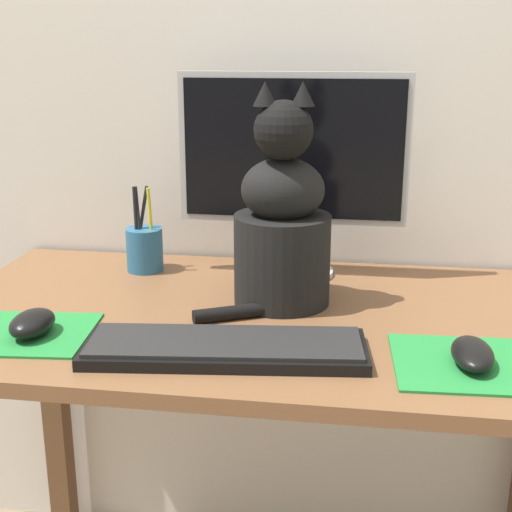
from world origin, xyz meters
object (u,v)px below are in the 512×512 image
Objects in this scene: monitor at (293,165)px; cat at (282,225)px; computer_mouse_left at (32,323)px; computer_mouse_right at (472,354)px; keyboard at (225,348)px; pen_cup at (145,248)px.

cat is (-0.00, -0.17, -0.08)m from monitor.
monitor is at bearing 83.01° from cat.
computer_mouse_right is at bearing -0.53° from computer_mouse_left.
cat is at bearing 70.09° from keyboard.
monitor is 1.15× the size of cat.
computer_mouse_left is 0.56× the size of pen_cup.
pen_cup is at bearing 78.70° from computer_mouse_left.
cat is 2.22× the size of pen_cup.
cat is at bearing 30.19° from computer_mouse_left.
keyboard is at bearing -177.80° from computer_mouse_right.
cat is at bearing -90.16° from monitor.
pen_cup reaches higher than keyboard.
keyboard is 2.49× the size of pen_cup.
computer_mouse_left is 0.68m from computer_mouse_right.
monitor is 1.02× the size of keyboard.
keyboard is (-0.06, -0.41, -0.21)m from monitor.
monitor is 4.00× the size of computer_mouse_right.
computer_mouse_right is at bearing -43.09° from cat.
computer_mouse_right is at bearing -31.56° from pen_cup.
computer_mouse_left is 0.45m from cat.
monitor is 4.58× the size of computer_mouse_left.
monitor reaches higher than computer_mouse_right.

